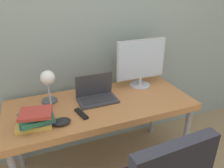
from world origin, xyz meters
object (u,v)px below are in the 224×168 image
laptop (97,95)px  desk_lamp (48,82)px  game_controller (62,122)px  monitor (141,62)px  book_stack (36,119)px

laptop → desk_lamp: 0.44m
desk_lamp → game_controller: bearing=-82.2°
monitor → game_controller: bearing=-155.8°
laptop → game_controller: bearing=-144.0°
monitor → book_stack: (-1.05, -0.36, -0.19)m
monitor → game_controller: 0.98m
laptop → monitor: 0.56m
book_stack → monitor: bearing=18.8°
laptop → monitor: size_ratio=0.67×
monitor → desk_lamp: bearing=-173.4°
monitor → laptop: bearing=-165.8°
laptop → desk_lamp: size_ratio=1.02×
laptop → book_stack: bearing=-157.1°
desk_lamp → game_controller: (0.04, -0.29, -0.21)m
desk_lamp → monitor: bearing=6.6°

